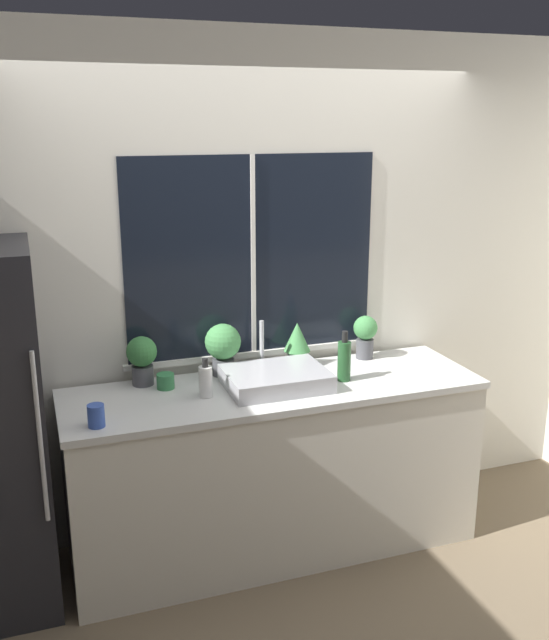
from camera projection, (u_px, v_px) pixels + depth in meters
ground_plane at (295, 578)px, 3.61m from camera, size 14.00×14.00×0.00m
wall_back at (251, 289)px, 3.88m from camera, size 8.00×0.09×2.70m
wall_right at (488, 244)px, 5.28m from camera, size 0.06×7.00×2.70m
counter at (275, 468)px, 3.77m from camera, size 2.15×0.65×0.93m
sink at (275, 378)px, 3.62m from camera, size 0.51×0.44×0.29m
potted_plant_far_left at (142, 357)px, 3.62m from camera, size 0.16×0.16×0.26m
potted_plant_center_left at (223, 345)px, 3.76m from camera, size 0.19×0.19×0.28m
potted_plant_center_right at (297, 342)px, 3.90m from camera, size 0.15×0.15×0.25m
potted_plant_far_right at (365, 334)px, 4.03m from camera, size 0.14×0.14×0.25m
soap_bottle at (206, 381)px, 3.48m from camera, size 0.07×0.07×0.20m
bottle_tall at (344, 360)px, 3.69m from camera, size 0.07×0.07×0.27m
mug_blue at (96, 416)px, 3.15m from camera, size 0.08×0.08×0.10m
mug_green at (166, 381)px, 3.60m from camera, size 0.09×0.09×0.08m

